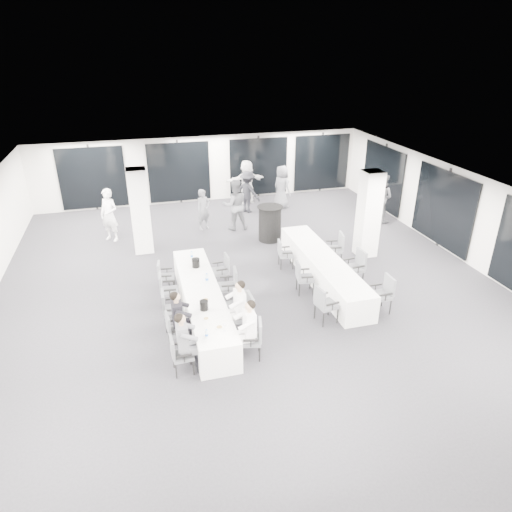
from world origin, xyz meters
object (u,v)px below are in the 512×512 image
at_px(banquet_table_side, 323,269).
at_px(standing_guest_b, 235,202).
at_px(standing_guest_h, 381,194).
at_px(ice_bucket_far, 196,263).
at_px(chair_main_left_near, 179,353).
at_px(chair_side_left_near, 324,302).
at_px(standing_guest_a, 203,207).
at_px(chair_side_right_far, 336,247).
at_px(chair_main_left_fourth, 166,288).
at_px(ice_bucket_near, 204,305).
at_px(chair_main_left_second, 174,329).
at_px(standing_guest_f, 247,179).
at_px(chair_main_right_mid, 237,302).
at_px(chair_main_right_second, 244,312).
at_px(chair_main_right_near, 254,337).
at_px(cocktail_table, 270,223).
at_px(chair_side_left_mid, 302,276).
at_px(banquet_table_main, 202,302).
at_px(chair_main_left_mid, 170,307).
at_px(chair_side_right_near, 384,292).
at_px(chair_main_right_far, 223,268).
at_px(chair_side_right_mid, 356,265).
at_px(chair_main_left_far, 164,275).
at_px(standing_guest_g, 109,212).
at_px(standing_guest_e, 282,184).
at_px(standing_guest_c, 248,189).
at_px(chair_side_left_far, 284,252).
at_px(chair_main_right_fourth, 230,284).

relative_size(banquet_table_side, standing_guest_b, 2.33).
height_order(standing_guest_h, ice_bucket_far, standing_guest_h).
relative_size(chair_main_left_near, ice_bucket_far, 3.48).
bearing_deg(chair_side_left_near, standing_guest_a, -174.28).
relative_size(chair_side_right_far, standing_guest_b, 0.48).
distance_m(chair_main_left_fourth, ice_bucket_near, 1.82).
relative_size(chair_main_left_second, ice_bucket_near, 3.86).
bearing_deg(standing_guest_f, chair_main_right_mid, 64.78).
bearing_deg(chair_main_right_second, chair_main_right_near, 177.84).
relative_size(cocktail_table, chair_side_left_mid, 1.34).
relative_size(chair_main_left_fourth, chair_side_left_near, 0.96).
relative_size(chair_main_right_second, chair_main_right_mid, 1.21).
bearing_deg(banquet_table_main, chair_side_left_mid, 8.48).
xyz_separation_m(chair_main_left_mid, chair_side_right_near, (5.36, -0.68, -0.00)).
height_order(chair_main_right_far, chair_side_left_near, chair_side_left_near).
xyz_separation_m(chair_side_right_mid, chair_side_right_far, (-0.00, 1.36, -0.01)).
relative_size(chair_main_left_near, chair_main_left_second, 0.99).
bearing_deg(chair_main_left_mid, chair_main_left_far, -177.06).
bearing_deg(chair_side_left_near, banquet_table_side, 148.80).
height_order(chair_main_left_fourth, chair_main_right_second, chair_main_right_second).
bearing_deg(chair_main_left_mid, chair_main_right_far, 140.89).
bearing_deg(ice_bucket_near, standing_guest_g, 108.24).
height_order(chair_main_left_second, standing_guest_g, standing_guest_g).
bearing_deg(standing_guest_a, chair_main_left_mid, -132.44).
bearing_deg(chair_main_left_second, chair_main_left_mid, 176.15).
relative_size(cocktail_table, chair_main_right_second, 1.20).
bearing_deg(chair_main_left_fourth, chair_side_right_far, 106.80).
bearing_deg(chair_main_left_fourth, chair_main_right_near, 36.00).
distance_m(standing_guest_e, ice_bucket_near, 9.65).
xyz_separation_m(chair_main_left_second, standing_guest_h, (8.58, 6.15, 0.56)).
bearing_deg(chair_main_left_far, chair_main_left_fourth, 7.61).
bearing_deg(chair_main_right_near, ice_bucket_near, 54.66).
distance_m(chair_main_left_second, ice_bucket_far, 2.65).
xyz_separation_m(chair_main_right_second, standing_guest_a, (0.18, 6.97, 0.27)).
bearing_deg(chair_side_right_mid, ice_bucket_near, 103.56).
xyz_separation_m(chair_main_left_far, standing_guest_c, (3.88, 5.74, 0.48)).
bearing_deg(standing_guest_g, chair_side_left_far, 1.32).
height_order(chair_main_right_fourth, chair_side_left_near, chair_side_left_near).
height_order(banquet_table_side, chair_main_left_near, chair_main_left_near).
bearing_deg(ice_bucket_far, chair_main_left_far, 163.17).
xyz_separation_m(chair_main_left_second, standing_guest_a, (1.84, 7.09, 0.36)).
distance_m(chair_main_left_fourth, standing_guest_c, 7.69).
bearing_deg(chair_main_right_fourth, standing_guest_f, -11.16).
bearing_deg(chair_side_right_near, standing_guest_a, 27.07).
height_order(chair_main_right_second, standing_guest_h, standing_guest_h).
bearing_deg(chair_main_left_second, ice_bucket_far, 155.90).
distance_m(banquet_table_side, standing_guest_f, 7.57).
height_order(chair_main_left_second, chair_side_right_far, chair_side_right_far).
bearing_deg(chair_main_left_second, standing_guest_g, -172.51).
distance_m(chair_main_left_fourth, standing_guest_f, 8.85).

